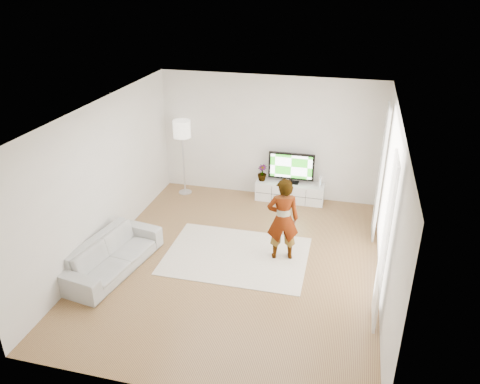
% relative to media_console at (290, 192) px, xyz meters
% --- Properties ---
extents(floor, '(6.00, 6.00, 0.00)m').
position_rel_media_console_xyz_m(floor, '(-0.55, -2.76, -0.22)').
color(floor, '#A38149').
rests_on(floor, ground).
extents(ceiling, '(6.00, 6.00, 0.00)m').
position_rel_media_console_xyz_m(ceiling, '(-0.55, -2.76, 2.58)').
color(ceiling, white).
rests_on(ceiling, wall_back).
extents(wall_left, '(0.02, 6.00, 2.80)m').
position_rel_media_console_xyz_m(wall_left, '(-3.05, -2.76, 1.18)').
color(wall_left, white).
rests_on(wall_left, floor).
extents(wall_right, '(0.02, 6.00, 2.80)m').
position_rel_media_console_xyz_m(wall_right, '(1.95, -2.76, 1.18)').
color(wall_right, white).
rests_on(wall_right, floor).
extents(wall_back, '(5.00, 0.02, 2.80)m').
position_rel_media_console_xyz_m(wall_back, '(-0.55, 0.24, 1.18)').
color(wall_back, white).
rests_on(wall_back, floor).
extents(wall_front, '(5.00, 0.02, 2.80)m').
position_rel_media_console_xyz_m(wall_front, '(-0.55, -5.76, 1.18)').
color(wall_front, white).
rests_on(wall_front, floor).
extents(window, '(0.01, 2.60, 2.50)m').
position_rel_media_console_xyz_m(window, '(1.93, -2.46, 1.23)').
color(window, white).
rests_on(window, wall_right).
extents(curtain_near, '(0.04, 0.70, 2.60)m').
position_rel_media_console_xyz_m(curtain_near, '(1.85, -3.76, 1.13)').
color(curtain_near, white).
rests_on(curtain_near, floor).
extents(curtain_far, '(0.04, 0.70, 2.60)m').
position_rel_media_console_xyz_m(curtain_far, '(1.85, -1.16, 1.13)').
color(curtain_far, white).
rests_on(curtain_far, floor).
extents(media_console, '(1.55, 0.44, 0.43)m').
position_rel_media_console_xyz_m(media_console, '(0.00, 0.00, 0.00)').
color(media_console, white).
rests_on(media_console, floor).
extents(television, '(1.03, 0.20, 0.71)m').
position_rel_media_console_xyz_m(television, '(0.00, 0.03, 0.61)').
color(television, black).
rests_on(television, media_console).
extents(game_console, '(0.07, 0.16, 0.22)m').
position_rel_media_console_xyz_m(game_console, '(0.68, -0.00, 0.33)').
color(game_console, white).
rests_on(game_console, media_console).
extents(potted_plant, '(0.25, 0.25, 0.37)m').
position_rel_media_console_xyz_m(potted_plant, '(-0.66, 0.00, 0.40)').
color(potted_plant, '#3F7238').
rests_on(potted_plant, media_console).
extents(rug, '(2.62, 1.90, 0.01)m').
position_rel_media_console_xyz_m(rug, '(-0.61, -2.55, -0.21)').
color(rug, silver).
rests_on(rug, floor).
extents(player, '(0.65, 0.51, 1.58)m').
position_rel_media_console_xyz_m(player, '(0.21, -2.39, 0.58)').
color(player, '#334772').
rests_on(player, rug).
extents(sofa, '(1.11, 2.14, 0.60)m').
position_rel_media_console_xyz_m(sofa, '(-2.61, -3.49, 0.08)').
color(sofa, beige).
rests_on(sofa, floor).
extents(floor_lamp, '(0.39, 0.39, 1.78)m').
position_rel_media_console_xyz_m(floor_lamp, '(-2.48, -0.19, 1.29)').
color(floor_lamp, silver).
rests_on(floor_lamp, floor).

